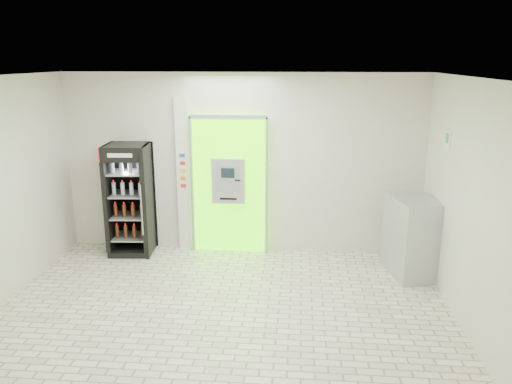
# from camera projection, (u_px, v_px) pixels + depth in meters

# --- Properties ---
(ground) EXTENTS (6.00, 6.00, 0.00)m
(ground) POSITION_uv_depth(u_px,v_px,m) (220.00, 321.00, 6.31)
(ground) COLOR beige
(ground) RESTS_ON ground
(room_shell) EXTENTS (6.00, 6.00, 6.00)m
(room_shell) POSITION_uv_depth(u_px,v_px,m) (217.00, 179.00, 5.83)
(room_shell) COLOR silver
(room_shell) RESTS_ON ground
(atm_assembly) EXTENTS (1.30, 0.24, 2.33)m
(atm_assembly) POSITION_uv_depth(u_px,v_px,m) (229.00, 184.00, 8.34)
(atm_assembly) COLOR #4EEB00
(atm_assembly) RESTS_ON ground
(pillar) EXTENTS (0.22, 0.11, 2.60)m
(pillar) POSITION_uv_depth(u_px,v_px,m) (184.00, 175.00, 8.41)
(pillar) COLOR silver
(pillar) RESTS_ON ground
(beverage_cooler) EXTENTS (0.74, 0.69, 1.86)m
(beverage_cooler) POSITION_uv_depth(u_px,v_px,m) (130.00, 201.00, 8.34)
(beverage_cooler) COLOR black
(beverage_cooler) RESTS_ON ground
(steel_cabinet) EXTENTS (0.80, 1.02, 1.21)m
(steel_cabinet) POSITION_uv_depth(u_px,v_px,m) (412.00, 237.00, 7.53)
(steel_cabinet) COLOR #A5A7AD
(steel_cabinet) RESTS_ON ground
(exit_sign) EXTENTS (0.02, 0.22, 0.26)m
(exit_sign) POSITION_uv_depth(u_px,v_px,m) (448.00, 140.00, 6.85)
(exit_sign) COLOR white
(exit_sign) RESTS_ON room_shell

